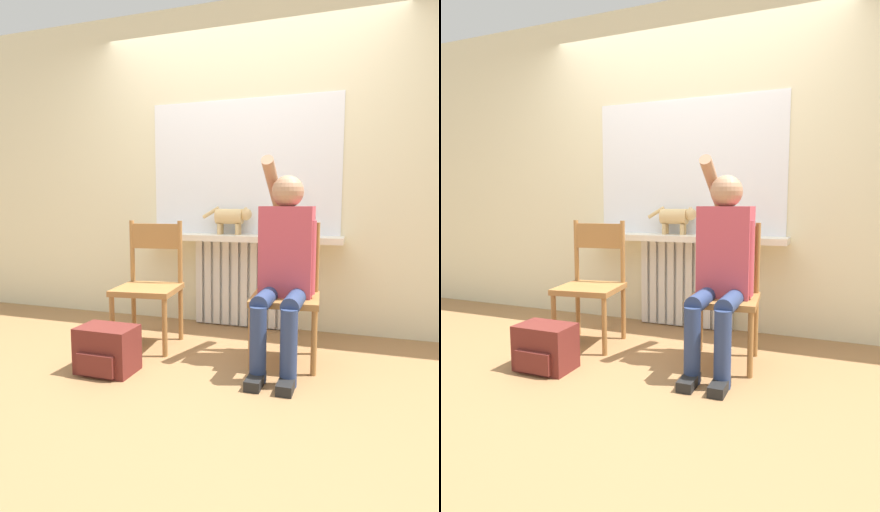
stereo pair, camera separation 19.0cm
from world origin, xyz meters
TOP-DOWN VIEW (x-y plane):
  - ground_plane at (0.00, 0.00)m, footprint 12.00×12.00m
  - wall_with_window at (0.00, 1.23)m, footprint 7.00×0.06m
  - radiator at (-0.00, 1.15)m, footprint 0.81×0.08m
  - windowsill at (0.00, 1.07)m, footprint 1.69×0.26m
  - window_glass at (0.00, 1.20)m, footprint 1.62×0.01m
  - chair_left at (-0.51, 0.48)m, footprint 0.49×0.49m
  - chair_right at (0.50, 0.48)m, footprint 0.47×0.47m
  - person at (0.51, 0.37)m, footprint 0.36×0.95m
  - cat at (-0.06, 1.10)m, footprint 0.43×0.13m
  - backpack at (-0.52, -0.10)m, footprint 0.36×0.27m

SIDE VIEW (x-z plane):
  - ground_plane at x=0.00m, z-range 0.00..0.00m
  - backpack at x=-0.52m, z-range 0.00..0.29m
  - radiator at x=0.00m, z-range 0.00..0.75m
  - chair_left at x=-0.51m, z-range 0.01..0.93m
  - chair_right at x=0.50m, z-range 0.01..0.93m
  - person at x=0.51m, z-range 0.01..1.37m
  - windowsill at x=0.00m, z-range 0.75..0.80m
  - cat at x=-0.06m, z-range 0.82..1.06m
  - wall_with_window at x=0.00m, z-range 0.00..2.70m
  - window_glass at x=0.00m, z-range 0.80..1.91m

